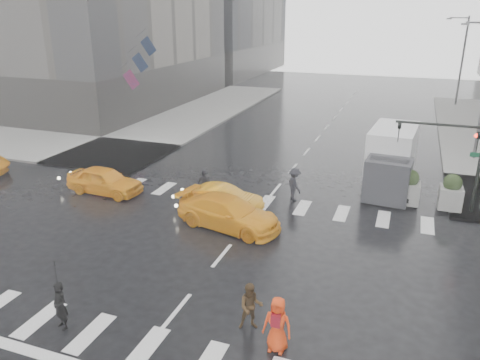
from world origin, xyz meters
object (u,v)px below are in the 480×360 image
at_px(traffic_signal_pole, 459,150).
at_px(taxi_front, 105,181).
at_px(box_truck, 391,158).
at_px(pedestrian_orange, 277,324).
at_px(taxi_mid, 223,199).
at_px(pedestrian_brown, 251,306).

bearing_deg(traffic_signal_pole, taxi_front, -168.12).
relative_size(taxi_front, box_truck, 0.69).
bearing_deg(pedestrian_orange, taxi_front, 144.92).
xyz_separation_m(traffic_signal_pole, pedestrian_orange, (-5.32, -12.70, -2.33)).
distance_m(traffic_signal_pole, box_truck, 4.24).
bearing_deg(box_truck, taxi_mid, -135.50).
relative_size(taxi_front, taxi_mid, 1.08).
height_order(pedestrian_brown, taxi_mid, pedestrian_brown).
bearing_deg(pedestrian_orange, box_truck, 82.53).
relative_size(traffic_signal_pole, taxi_front, 1.05).
relative_size(taxi_mid, box_truck, 0.63).
relative_size(pedestrian_brown, taxi_mid, 0.40).
bearing_deg(traffic_signal_pole, box_truck, 140.86).
height_order(pedestrian_orange, taxi_mid, pedestrian_orange).
bearing_deg(traffic_signal_pole, taxi_mid, -160.49).
height_order(pedestrian_orange, taxi_front, pedestrian_orange).
xyz_separation_m(pedestrian_brown, pedestrian_orange, (1.06, -0.69, 0.09)).
xyz_separation_m(pedestrian_brown, taxi_mid, (-4.28, 8.23, -0.15)).
xyz_separation_m(pedestrian_orange, box_truck, (2.23, 15.21, 0.88)).
bearing_deg(taxi_front, taxi_mid, -87.96).
height_order(pedestrian_brown, box_truck, box_truck).
height_order(taxi_mid, box_truck, box_truck).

